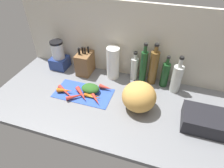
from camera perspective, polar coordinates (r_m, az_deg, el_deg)
The scene contains 22 objects.
ground_plane at distance 144.26cm, azimuth -1.45°, elevation -5.24°, with size 170.00×80.00×3.00cm, color slate.
wall_back at distance 156.58cm, azimuth 3.10°, elevation 12.65°, with size 170.00×3.00×60.00cm, color beige.
cutting_board at distance 150.28cm, azimuth -8.36°, elevation -2.60°, with size 43.55×22.63×0.80cm, color #2D51B7.
carrot_0 at distance 150.81cm, azimuth -13.39°, elevation -2.24°, with size 3.07×3.07×17.72cm, color red.
carrot_1 at distance 141.65cm, azimuth -4.89°, elevation -4.25°, with size 3.14×3.14×13.32cm, color red.
carrot_2 at distance 145.52cm, azimuth -10.48°, elevation -3.51°, with size 3.04×3.04×14.65cm, color red.
carrot_3 at distance 151.80cm, azimuth -13.61°, elevation -1.86°, with size 3.51×3.51×12.03cm, color orange.
carrot_4 at distance 146.20cm, azimuth -8.88°, elevation -2.93°, with size 3.51×3.51×16.25cm, color red.
carrot_5 at distance 143.71cm, azimuth -5.57°, elevation -3.86°, with size 2.00×2.00×12.39cm, color orange.
carrot_6 at distance 144.56cm, azimuth -5.71°, elevation -3.43°, with size 2.50×2.50×12.69cm, color orange.
carrot_7 at distance 150.31cm, azimuth -1.84°, elevation -1.02°, with size 3.56×3.56×10.20cm, color red.
carrot_greens_pile at distance 148.43cm, azimuth -6.34°, elevation -1.31°, with size 13.81×10.63×5.84cm, color #2D6023.
winter_squash at distance 132.28cm, azimuth 7.89°, elevation -3.71°, with size 23.11×23.04×20.27cm, color gold.
knife_block at distance 167.30cm, azimuth -7.91°, elevation 6.10°, with size 11.57×16.44×24.09cm.
blender_appliance at distance 177.88cm, azimuth -15.27°, elevation 7.72°, with size 14.15×14.15×25.51cm.
paper_towel_roll at distance 158.34cm, azimuth 0.29°, elevation 6.14°, with size 10.31×10.31×26.79cm, color white.
bottle_0 at distance 158.88cm, azimuth 6.55°, elevation 4.65°, with size 6.11×6.11×24.93cm.
bottle_1 at distance 153.77cm, azimuth 9.14°, elevation 5.05°, with size 5.37×5.37×34.31cm.
bottle_2 at distance 154.46cm, azimuth 12.03°, elevation 4.85°, with size 6.81×6.81×34.44cm.
bottle_3 at distance 155.70cm, azimuth 15.25°, elevation 2.73°, with size 6.11×6.11×26.45cm.
bottle_4 at distance 152.32cm, azimuth 18.37°, elevation 1.63°, with size 7.52×7.52×29.88cm.
dish_rack at distance 136.46cm, azimuth 25.81°, elevation -9.64°, with size 28.98×20.26×9.97cm, color black.
Camera 1 is at (35.61, -97.76, 98.44)cm, focal length 31.29 mm.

